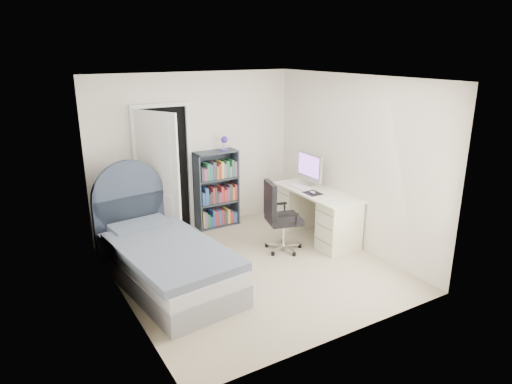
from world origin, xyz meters
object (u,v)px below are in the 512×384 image
nightstand (118,224)px  bookcase (217,191)px  office_chair (278,213)px  floor_lamp (149,203)px  desk (316,212)px  bed (164,258)px

nightstand → bookcase: bookcase is taller
office_chair → nightstand: bearing=146.3°
floor_lamp → office_chair: 1.99m
bookcase → desk: (1.10, -1.22, -0.18)m
bookcase → floor_lamp: bearing=-178.7°
bed → nightstand: bearing=99.3°
bed → desk: size_ratio=1.53×
bookcase → desk: bearing=-47.8°
office_chair → bed: bearing=-179.2°
floor_lamp → office_chair: (1.48, -1.33, -0.03)m
floor_lamp → bookcase: size_ratio=0.98×
floor_lamp → desk: 2.57m
nightstand → floor_lamp: floor_lamp is taller
desk → bookcase: bearing=132.2°
nightstand → desk: bearing=-23.1°
bed → bookcase: (1.43, 1.38, 0.28)m
desk → floor_lamp: bearing=152.2°
bed → office_chair: bearing=0.8°
bookcase → office_chair: bearing=-76.9°
bed → floor_lamp: bearing=78.9°
nightstand → bed: bearing=-80.7°
bed → bookcase: bookcase is taller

